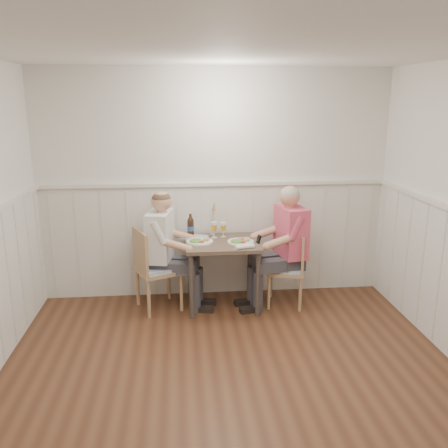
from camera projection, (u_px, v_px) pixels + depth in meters
name	position (u px, v px, depth m)	size (l,w,h in m)	color
ground_plane	(238.00, 407.00, 3.58)	(4.50, 4.50, 0.00)	#4A2919
room_shell	(240.00, 211.00, 3.20)	(4.04, 4.54, 2.60)	white
wainscot	(229.00, 287.00, 4.07)	(4.00, 4.49, 1.34)	silver
dining_table	(222.00, 251.00, 5.19)	(0.80, 0.70, 0.75)	#4E4136
chair_right	(291.00, 266.00, 5.27)	(0.49, 0.49, 0.84)	tan
chair_left	(153.00, 266.00, 5.14)	(0.57, 0.57, 0.92)	tan
man_in_pink	(287.00, 255.00, 5.25)	(0.69, 0.49, 1.38)	#3F3F47
diner_cream	(164.00, 259.00, 5.18)	(0.67, 0.48, 1.34)	#3F3F47
plate_man	(240.00, 241.00, 5.11)	(0.29, 0.29, 0.07)	white
plate_diner	(199.00, 241.00, 5.11)	(0.29, 0.29, 0.07)	white
beer_glass_a	(223.00, 227.00, 5.31)	(0.07, 0.07, 0.17)	silver
beer_glass_b	(214.00, 227.00, 5.27)	(0.07, 0.07, 0.18)	silver
beer_bottle	(191.00, 227.00, 5.30)	(0.08, 0.08, 0.27)	black
rolled_napkin	(245.00, 247.00, 4.91)	(0.21, 0.10, 0.05)	white
grass_vase	(212.00, 220.00, 5.39)	(0.04, 0.04, 0.39)	silver
gingham_mat	(194.00, 237.00, 5.33)	(0.34, 0.31, 0.01)	#6587C6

